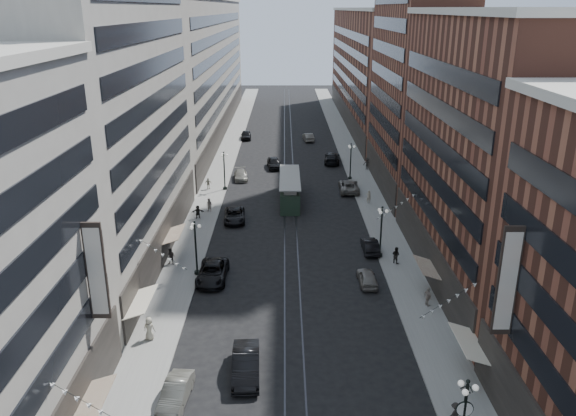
{
  "coord_description": "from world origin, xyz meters",
  "views": [
    {
      "loc": [
        -0.68,
        -21.25,
        24.55
      ],
      "look_at": [
        -0.34,
        33.43,
        5.0
      ],
      "focal_mm": 35.0,
      "sensor_mm": 36.0,
      "label": 1
    }
  ],
  "objects_px": {
    "pedestrian_2": "(171,257)",
    "pedestrian_3": "(455,414)",
    "car_5": "(246,364)",
    "car_9": "(246,135)",
    "lamppost_sw_far": "(196,246)",
    "lamppost_se_far": "(381,230)",
    "pedestrian_6": "(208,183)",
    "car_4": "(367,277)",
    "pedestrian_5": "(198,212)",
    "car_14": "(308,137)",
    "pedestrian_4": "(428,297)",
    "car_8": "(241,175)",
    "car_11": "(349,186)",
    "car_10": "(370,246)",
    "car_13": "(274,163)",
    "car_2": "(212,272)",
    "pedestrian_8": "(369,197)",
    "pedestrian_1": "(149,328)",
    "pedestrian_7": "(396,255)",
    "car_7": "(235,215)",
    "lamppost_se_mid": "(351,160)",
    "car_1": "(176,393)",
    "car_12": "(332,158)",
    "pedestrian_extra_0": "(209,205)",
    "lamppost_sw_mid": "(224,169)",
    "streetcar": "(290,190)",
    "pedestrian_9": "(367,164)"
  },
  "relations": [
    {
      "from": "car_4",
      "to": "pedestrian_5",
      "type": "distance_m",
      "value": 25.27
    },
    {
      "from": "car_1",
      "to": "car_12",
      "type": "height_order",
      "value": "car_12"
    },
    {
      "from": "lamppost_sw_far",
      "to": "pedestrian_8",
      "type": "bearing_deg",
      "value": 46.95
    },
    {
      "from": "car_10",
      "to": "pedestrian_8",
      "type": "distance_m",
      "value": 15.67
    },
    {
      "from": "car_4",
      "to": "pedestrian_7",
      "type": "xyz_separation_m",
      "value": [
        3.49,
        4.35,
        0.33
      ]
    },
    {
      "from": "lamppost_sw_far",
      "to": "lamppost_se_far",
      "type": "relative_size",
      "value": 1.0
    },
    {
      "from": "car_14",
      "to": "car_9",
      "type": "bearing_deg",
      "value": -15.81
    },
    {
      "from": "pedestrian_1",
      "to": "car_13",
      "type": "height_order",
      "value": "pedestrian_1"
    },
    {
      "from": "car_5",
      "to": "pedestrian_9",
      "type": "height_order",
      "value": "pedestrian_9"
    },
    {
      "from": "lamppost_sw_mid",
      "to": "car_4",
      "type": "relative_size",
      "value": 1.37
    },
    {
      "from": "car_9",
      "to": "car_14",
      "type": "relative_size",
      "value": 1.02
    },
    {
      "from": "car_9",
      "to": "car_11",
      "type": "xyz_separation_m",
      "value": [
        16.72,
        -33.7,
        -0.01
      ]
    },
    {
      "from": "car_5",
      "to": "car_14",
      "type": "relative_size",
      "value": 1.14
    },
    {
      "from": "lamppost_se_far",
      "to": "pedestrian_1",
      "type": "bearing_deg",
      "value": -143.03
    },
    {
      "from": "pedestrian_8",
      "to": "lamppost_se_mid",
      "type": "bearing_deg",
      "value": -88.42
    },
    {
      "from": "lamppost_se_mid",
      "to": "lamppost_sw_mid",
      "type": "bearing_deg",
      "value": -164.8
    },
    {
      "from": "car_2",
      "to": "pedestrian_2",
      "type": "xyz_separation_m",
      "value": [
        -4.53,
        3.17,
        0.19
      ]
    },
    {
      "from": "pedestrian_5",
      "to": "pedestrian_9",
      "type": "relative_size",
      "value": 0.87
    },
    {
      "from": "pedestrian_8",
      "to": "car_11",
      "type": "bearing_deg",
      "value": -73.81
    },
    {
      "from": "car_11",
      "to": "pedestrian_7",
      "type": "relative_size",
      "value": 3.37
    },
    {
      "from": "lamppost_se_far",
      "to": "pedestrian_6",
      "type": "distance_m",
      "value": 31.13
    },
    {
      "from": "lamppost_sw_far",
      "to": "car_1",
      "type": "height_order",
      "value": "lamppost_sw_far"
    },
    {
      "from": "pedestrian_4",
      "to": "car_14",
      "type": "relative_size",
      "value": 0.36
    },
    {
      "from": "pedestrian_2",
      "to": "pedestrian_3",
      "type": "bearing_deg",
      "value": -32.31
    },
    {
      "from": "car_7",
      "to": "car_14",
      "type": "height_order",
      "value": "car_14"
    },
    {
      "from": "lamppost_se_mid",
      "to": "car_1",
      "type": "height_order",
      "value": "lamppost_se_mid"
    },
    {
      "from": "pedestrian_5",
      "to": "pedestrian_8",
      "type": "height_order",
      "value": "pedestrian_8"
    },
    {
      "from": "car_12",
      "to": "pedestrian_6",
      "type": "xyz_separation_m",
      "value": [
        -18.82,
        -14.82,
        0.09
      ]
    },
    {
      "from": "lamppost_sw_mid",
      "to": "car_11",
      "type": "bearing_deg",
      "value": -2.19
    },
    {
      "from": "pedestrian_3",
      "to": "car_11",
      "type": "relative_size",
      "value": 0.26
    },
    {
      "from": "car_9",
      "to": "pedestrian_9",
      "type": "relative_size",
      "value": 2.57
    },
    {
      "from": "car_8",
      "to": "car_11",
      "type": "xyz_separation_m",
      "value": [
        15.73,
        -6.05,
        0.12
      ]
    },
    {
      "from": "car_5",
      "to": "car_9",
      "type": "bearing_deg",
      "value": 90.94
    },
    {
      "from": "car_5",
      "to": "pedestrian_7",
      "type": "bearing_deg",
      "value": 49.71
    },
    {
      "from": "lamppost_se_far",
      "to": "pedestrian_1",
      "type": "height_order",
      "value": "lamppost_se_far"
    },
    {
      "from": "car_8",
      "to": "pedestrian_extra_0",
      "type": "distance_m",
      "value": 14.95
    },
    {
      "from": "car_4",
      "to": "car_10",
      "type": "xyz_separation_m",
      "value": [
        1.34,
        7.43,
        0.03
      ]
    },
    {
      "from": "lamppost_sw_mid",
      "to": "pedestrian_8",
      "type": "bearing_deg",
      "value": -16.93
    },
    {
      "from": "pedestrian_4",
      "to": "car_5",
      "type": "bearing_deg",
      "value": 100.54
    },
    {
      "from": "car_1",
      "to": "car_12",
      "type": "distance_m",
      "value": 62.42
    },
    {
      "from": "car_10",
      "to": "car_13",
      "type": "height_order",
      "value": "car_13"
    },
    {
      "from": "car_9",
      "to": "pedestrian_6",
      "type": "relative_size",
      "value": 2.9
    },
    {
      "from": "car_5",
      "to": "car_7",
      "type": "height_order",
      "value": "car_5"
    },
    {
      "from": "car_9",
      "to": "car_12",
      "type": "distance_m",
      "value": 23.88
    },
    {
      "from": "lamppost_se_far",
      "to": "car_1",
      "type": "relative_size",
      "value": 1.25
    },
    {
      "from": "lamppost_sw_far",
      "to": "pedestrian_6",
      "type": "xyz_separation_m",
      "value": [
        -2.35,
        27.11,
        -2.11
      ]
    },
    {
      "from": "car_14",
      "to": "car_10",
      "type": "bearing_deg",
      "value": 87.15
    },
    {
      "from": "streetcar",
      "to": "car_4",
      "type": "xyz_separation_m",
      "value": [
        7.06,
        -24.29,
        -0.87
      ]
    },
    {
      "from": "car_7",
      "to": "pedestrian_2",
      "type": "bearing_deg",
      "value": -117.49
    },
    {
      "from": "lamppost_sw_far",
      "to": "car_10",
      "type": "bearing_deg",
      "value": 17.31
    }
  ]
}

